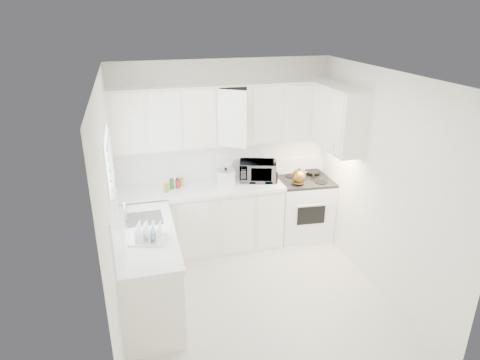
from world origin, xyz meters
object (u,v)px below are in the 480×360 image
object	(u,v)px
stove	(304,200)
utensil_crock	(274,171)
microwave	(257,169)
rice_cooker	(226,176)
dish_rack	(147,232)
tea_kettle	(299,175)

from	to	relation	value
stove	utensil_crock	world-z (taller)	utensil_crock
microwave	utensil_crock	bearing A→B (deg)	-22.16
microwave	rice_cooker	world-z (taller)	microwave
microwave	dish_rack	world-z (taller)	microwave
utensil_crock	rice_cooker	bearing A→B (deg)	171.89
tea_kettle	microwave	distance (m)	0.58
rice_cooker	dish_rack	world-z (taller)	rice_cooker
stove	utensil_crock	bearing A→B (deg)	-165.17
stove	tea_kettle	xyz separation A→B (m)	(-0.18, -0.16, 0.47)
rice_cooker	microwave	bearing A→B (deg)	21.33
tea_kettle	rice_cooker	bearing A→B (deg)	165.59
tea_kettle	rice_cooker	distance (m)	1.02
tea_kettle	microwave	xyz separation A→B (m)	(-0.54, 0.22, 0.06)
utensil_crock	dish_rack	world-z (taller)	utensil_crock
stove	rice_cooker	bearing A→B (deg)	-175.42
stove	rice_cooker	xyz separation A→B (m)	(-1.18, 0.00, 0.49)
dish_rack	tea_kettle	bearing A→B (deg)	42.43
tea_kettle	rice_cooker	world-z (taller)	rice_cooker
stove	microwave	xyz separation A→B (m)	(-0.72, 0.06, 0.54)
stove	dish_rack	distance (m)	2.68
utensil_crock	stove	bearing A→B (deg)	10.19
stove	dish_rack	size ratio (longest dim) A/B	3.19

